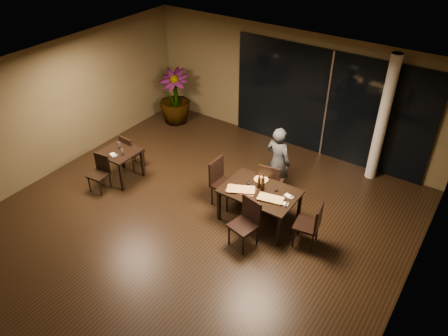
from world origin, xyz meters
The scene contains 32 objects.
ground centered at (0.00, 0.00, 0.00)m, with size 8.00×8.00×0.00m, color black.
wall_back centered at (0.00, 4.05, 1.50)m, with size 8.00×0.10×3.00m, color brown.
wall_left centered at (-4.05, 0.00, 1.50)m, with size 0.10×8.00×3.00m, color brown.
wall_right centered at (4.05, 0.00, 1.50)m, with size 0.10×8.00×3.00m, color brown.
ceiling centered at (0.00, 0.00, 3.02)m, with size 8.00×8.00×0.04m, color silver.
window_panel centered at (1.00, 3.96, 1.35)m, with size 5.00×0.06×2.70m, color black.
column centered at (2.40, 3.65, 1.50)m, with size 0.24×0.24×3.00m, color silver.
main_table centered at (1.00, 0.80, 0.68)m, with size 1.50×1.00×0.75m.
side_table centered at (-2.40, 0.30, 0.62)m, with size 0.80×0.80×0.75m.
chair_main_far centered at (0.89, 1.41, 0.57)m, with size 0.55×0.55×1.02m.
chair_main_near centered at (1.14, 0.08, 0.56)m, with size 0.55×0.55×1.00m.
chair_main_left centered at (0.02, 0.87, 0.58)m, with size 0.50×0.50×1.05m.
chair_main_right centered at (2.18, 0.71, 0.54)m, with size 0.51×0.51×0.97m.
chair_side_far centered at (-2.52, 0.73, 0.50)m, with size 0.45×0.45×0.90m.
chair_side_near centered at (-2.51, -0.24, 0.48)m, with size 0.44×0.44×0.85m.
diner centered at (0.83, 1.85, 0.81)m, with size 0.55×0.37×1.63m, color #2B2E30.
potted_plant centered at (-3.17, 3.20, 0.78)m, with size 0.85×0.85×1.56m, color #194617.
pizza_board_left centered at (0.68, 0.59, 0.76)m, with size 0.59×0.29×0.01m, color #4A2818.
pizza_board_right centered at (1.31, 0.67, 0.76)m, with size 0.50×0.25×0.01m, color #3F2614.
oblong_pizza_left centered at (0.68, 0.59, 0.77)m, with size 0.53×0.25×0.02m, color #691A09, non-canonical shape.
oblong_pizza_right centered at (1.31, 0.67, 0.77)m, with size 0.48×0.23×0.02m, color maroon, non-canonical shape.
round_pizza centered at (0.83, 1.14, 0.76)m, with size 0.29×0.29×0.01m, color red.
bottle_a centered at (0.92, 0.88, 0.90)m, with size 0.07×0.07×0.30m, color black, non-canonical shape.
bottle_b centered at (1.03, 0.84, 0.90)m, with size 0.07×0.07×0.31m, color black, non-canonical shape.
bottle_c centered at (1.01, 0.89, 0.92)m, with size 0.07×0.07×0.33m, color black, non-canonical shape.
tumbler_left centered at (0.71, 0.85, 0.79)m, with size 0.07×0.07×0.08m, color white.
tumbler_right centered at (1.27, 0.97, 0.79)m, with size 0.07×0.07×0.08m, color white.
napkin_near centered at (1.58, 0.69, 0.76)m, with size 0.18×0.10×0.01m, color white.
napkin_far centered at (1.56, 0.95, 0.76)m, with size 0.18×0.10×0.01m, color white.
wine_glass_a centered at (-2.47, 0.38, 0.84)m, with size 0.08×0.08×0.18m, color white, non-canonical shape.
wine_glass_b centered at (-2.23, 0.23, 0.83)m, with size 0.07×0.07×0.16m, color white, non-canonical shape.
side_napkin centered at (-2.39, 0.10, 0.76)m, with size 0.18×0.11×0.01m, color white.
Camera 1 is at (4.29, -5.33, 5.99)m, focal length 35.00 mm.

